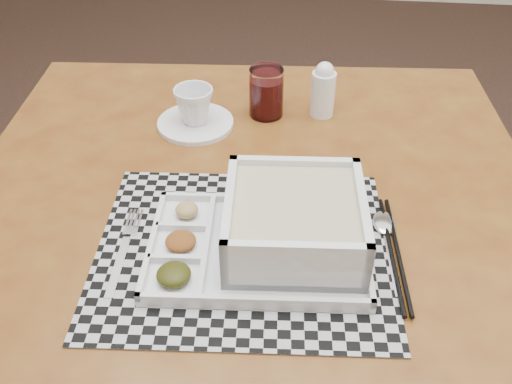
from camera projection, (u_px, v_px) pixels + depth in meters
The scene contains 11 objects.
floor at pixel (296, 284), 1.78m from camera, with size 5.00×5.00×0.00m, color black.
dining_table at pixel (251, 233), 0.99m from camera, with size 1.05×1.05×0.74m.
placemat at pixel (243, 249), 0.85m from camera, with size 0.44×0.37×0.00m, color #9FA0A7.
serving_tray at pixel (284, 229), 0.83m from camera, with size 0.34×0.25×0.09m.
fork at pixel (125, 248), 0.85m from camera, with size 0.03×0.19×0.00m.
spoon at pixel (385, 229), 0.88m from camera, with size 0.04×0.18×0.01m.
chopsticks at pixel (395, 253), 0.84m from camera, with size 0.03×0.24×0.01m.
saucer at pixel (196, 123), 1.12m from camera, with size 0.15×0.15×0.01m, color silver.
cup at pixel (194, 105), 1.10m from camera, with size 0.08×0.08×0.07m, color silver.
juice_glass at pixel (266, 94), 1.13m from camera, with size 0.07×0.07×0.10m.
creamer_bottle at pixel (323, 90), 1.12m from camera, with size 0.05×0.05×0.11m.
Camera 1 is at (0.01, -1.21, 1.34)m, focal length 40.00 mm.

